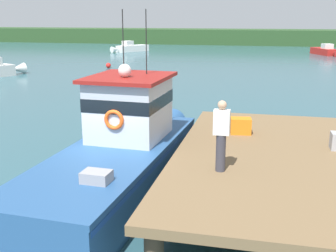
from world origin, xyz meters
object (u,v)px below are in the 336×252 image
(moored_boat_off_the_point, at_px, (325,51))
(mooring_buoy_inshore, at_px, (108,65))
(main_fishing_boat, at_px, (122,151))
(crate_stack_mid_dock, at_px, (241,126))
(mooring_buoy_spare_mooring, at_px, (159,86))
(moored_boat_mid_harbor, at_px, (130,48))
(deckhand_by_the_boat, at_px, (221,134))

(moored_boat_off_the_point, height_order, mooring_buoy_inshore, moored_boat_off_the_point)
(mooring_buoy_inshore, bearing_deg, main_fishing_boat, -68.43)
(crate_stack_mid_dock, height_order, mooring_buoy_spare_mooring, crate_stack_mid_dock)
(moored_boat_mid_harbor, distance_m, moored_boat_off_the_point, 24.47)
(main_fishing_boat, height_order, mooring_buoy_inshore, main_fishing_boat)
(crate_stack_mid_dock, xyz_separation_m, deckhand_by_the_boat, (-0.26, -3.29, 0.62))
(main_fishing_boat, xyz_separation_m, deckhand_by_the_boat, (2.86, -1.48, 1.05))
(main_fishing_boat, height_order, mooring_buoy_spare_mooring, main_fishing_boat)
(moored_boat_mid_harbor, relative_size, mooring_buoy_spare_mooring, 13.51)
(crate_stack_mid_dock, bearing_deg, moored_boat_off_the_point, 79.87)
(crate_stack_mid_dock, height_order, moored_boat_mid_harbor, crate_stack_mid_dock)
(deckhand_by_the_boat, bearing_deg, moored_boat_mid_harbor, 110.37)
(main_fishing_boat, distance_m, mooring_buoy_inshore, 27.81)
(main_fishing_boat, xyz_separation_m, mooring_buoy_inshore, (-10.22, 25.85, -0.78))
(moored_boat_mid_harbor, distance_m, mooring_buoy_inshore, 17.89)
(crate_stack_mid_dock, relative_size, mooring_buoy_inshore, 1.30)
(main_fishing_boat, relative_size, crate_stack_mid_dock, 16.48)
(mooring_buoy_spare_mooring, bearing_deg, moored_boat_off_the_point, 64.12)
(crate_stack_mid_dock, bearing_deg, deckhand_by_the_boat, -94.48)
(deckhand_by_the_boat, xyz_separation_m, mooring_buoy_inshore, (-13.08, 27.32, -1.83))
(moored_boat_mid_harbor, bearing_deg, mooring_buoy_inshore, -78.46)
(moored_boat_off_the_point, bearing_deg, crate_stack_mid_dock, -100.13)
(crate_stack_mid_dock, distance_m, deckhand_by_the_boat, 3.35)
(crate_stack_mid_dock, xyz_separation_m, moored_boat_off_the_point, (7.55, 42.23, -0.97))
(mooring_buoy_spare_mooring, bearing_deg, crate_stack_mid_dock, -66.63)
(crate_stack_mid_dock, relative_size, deckhand_by_the_boat, 0.37)
(deckhand_by_the_boat, relative_size, moored_boat_mid_harbor, 0.31)
(moored_boat_mid_harbor, bearing_deg, deckhand_by_the_boat, -69.63)
(mooring_buoy_spare_mooring, bearing_deg, deckhand_by_the_boat, -71.44)
(crate_stack_mid_dock, height_order, deckhand_by_the_boat, deckhand_by_the_boat)
(deckhand_by_the_boat, height_order, mooring_buoy_spare_mooring, deckhand_by_the_boat)
(moored_boat_off_the_point, height_order, mooring_buoy_spare_mooring, moored_boat_off_the_point)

